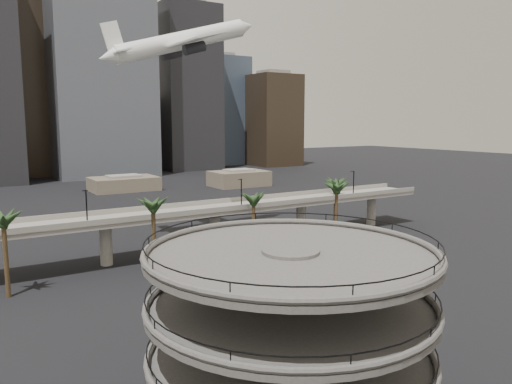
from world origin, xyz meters
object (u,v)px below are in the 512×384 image
car_a (341,319)px  car_b (320,317)px  overpass (163,219)px  car_c (394,281)px  airborne_jet (181,42)px  parking_ramp (290,331)px

car_a → car_b: bearing=71.8°
overpass → car_b: overpass is taller
car_b → car_c: 19.63m
airborne_jet → car_c: airborne_jet is taller
car_a → car_c: size_ratio=0.72×
airborne_jet → parking_ramp: bearing=-108.2°
overpass → car_a: 43.67m
overpass → car_c: 43.74m
overpass → car_a: (7.07, -42.58, -6.66)m
parking_ramp → car_b: parking_ramp is taller
car_c → overpass: bearing=60.6°
airborne_jet → car_b: 66.92m
airborne_jet → overpass: bearing=-130.4°
parking_ramp → car_a: 27.50m
car_c → parking_ramp: bearing=148.5°
parking_ramp → car_c: parking_ramp is taller
parking_ramp → car_c: (37.19, 23.15, -9.03)m
airborne_jet → car_b: size_ratio=8.91×
overpass → car_a: overpass is taller
car_b → car_c: car_c is taller
parking_ramp → airborne_jet: (22.54, 70.40, 32.53)m
parking_ramp → overpass: size_ratio=0.17×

